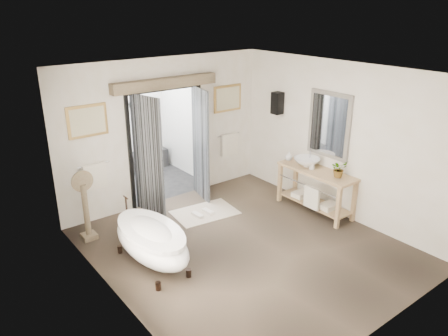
{
  "coord_description": "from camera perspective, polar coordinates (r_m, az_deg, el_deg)",
  "views": [
    {
      "loc": [
        -4.18,
        -4.8,
        3.86
      ],
      "look_at": [
        0.0,
        0.6,
        1.25
      ],
      "focal_mm": 35.0,
      "sensor_mm": 36.0,
      "label": 1
    }
  ],
  "objects": [
    {
      "name": "clawfoot_tub",
      "position": [
        6.89,
        -9.47,
        -9.32
      ],
      "size": [
        0.79,
        1.77,
        0.87
      ],
      "color": "black",
      "rests_on": "ground_plane"
    },
    {
      "name": "back_wall_dressing",
      "position": [
        8.57,
        -7.07,
        5.21
      ],
      "size": [
        3.82,
        0.8,
        2.52
      ],
      "color": "black",
      "rests_on": "ground_plane"
    },
    {
      "name": "rug",
      "position": [
        8.57,
        -2.51,
        -5.82
      ],
      "size": [
        1.29,
        0.94,
        0.01
      ],
      "primitive_type": "cube",
      "rotation": [
        0.0,
        0.0,
        -0.12
      ],
      "color": "beige",
      "rests_on": "ground_plane"
    },
    {
      "name": "soap_bottle_a",
      "position": [
        8.5,
        11.43,
        0.37
      ],
      "size": [
        0.1,
        0.1,
        0.18
      ],
      "primitive_type": "imported",
      "rotation": [
        0.0,
        0.0,
        0.32
      ],
      "color": "gray",
      "rests_on": "vanity"
    },
    {
      "name": "room_shell",
      "position": [
        6.56,
        3.62,
        3.11
      ],
      "size": [
        4.52,
        5.02,
        2.91
      ],
      "color": "silver",
      "rests_on": "ground_plane"
    },
    {
      "name": "vanity",
      "position": [
        8.62,
        11.83,
        -2.47
      ],
      "size": [
        0.57,
        1.6,
        0.85
      ],
      "color": "tan",
      "rests_on": "ground_plane"
    },
    {
      "name": "plant",
      "position": [
        8.22,
        14.77,
        -0.08
      ],
      "size": [
        0.35,
        0.32,
        0.32
      ],
      "primitive_type": "imported",
      "rotation": [
        0.0,
        0.0,
        -0.29
      ],
      "color": "gray",
      "rests_on": "vanity"
    },
    {
      "name": "ground_plane",
      "position": [
        7.45,
        2.87,
        -10.34
      ],
      "size": [
        5.0,
        5.0,
        0.0
      ],
      "primitive_type": "plane",
      "color": "brown"
    },
    {
      "name": "shower_room",
      "position": [
        10.18,
        -11.79,
        3.59
      ],
      "size": [
        2.22,
        2.01,
        2.51
      ],
      "color": "black",
      "rests_on": "ground_plane"
    },
    {
      "name": "soap_bottle_b",
      "position": [
        8.91,
        8.46,
        1.55
      ],
      "size": [
        0.14,
        0.14,
        0.18
      ],
      "primitive_type": "imported",
      "rotation": [
        0.0,
        0.0,
        -0.0
      ],
      "color": "gray",
      "rests_on": "vanity"
    },
    {
      "name": "basin",
      "position": [
        8.63,
        10.76,
        0.73
      ],
      "size": [
        0.51,
        0.51,
        0.18
      ],
      "primitive_type": "imported",
      "rotation": [
        0.0,
        0.0,
        -0.01
      ],
      "color": "white",
      "rests_on": "vanity"
    },
    {
      "name": "pedestal_mirror",
      "position": [
        7.81,
        -17.59,
        -5.28
      ],
      "size": [
        0.37,
        0.24,
        1.27
      ],
      "color": "#74664E",
      "rests_on": "ground_plane"
    },
    {
      "name": "slippers",
      "position": [
        8.48,
        -2.8,
        -5.89
      ],
      "size": [
        0.36,
        0.27,
        0.05
      ],
      "color": "silver",
      "rests_on": "rug"
    }
  ]
}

